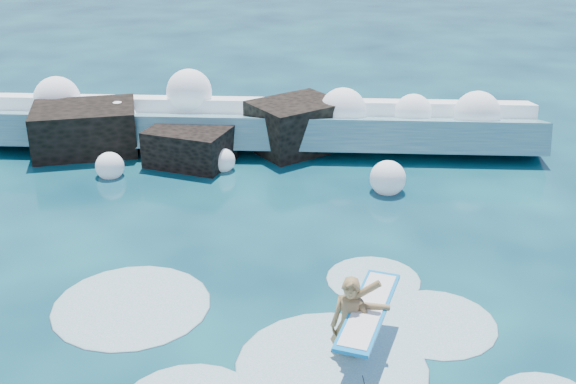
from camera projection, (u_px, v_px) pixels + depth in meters
name	position (u px, v px, depth m)	size (l,w,h in m)	color
ground	(199.00, 296.00, 12.96)	(200.00, 200.00, 0.00)	#072239
breaking_wave	(228.00, 125.00, 20.13)	(16.98, 2.69, 1.46)	teal
rock_cluster	(181.00, 135.00, 19.43)	(8.70, 3.64, 1.57)	black
surfer_with_board	(354.00, 324.00, 11.08)	(1.21, 2.89, 1.70)	#9B7648
wave_spray	(238.00, 113.00, 19.72)	(15.07, 4.81, 2.05)	white
surf_foam	(281.00, 342.00, 11.69)	(8.81, 5.71, 0.15)	silver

